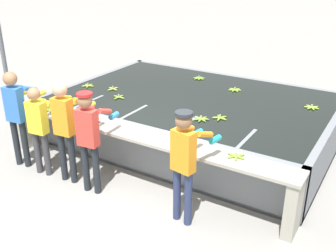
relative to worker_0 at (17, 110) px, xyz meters
name	(u,v)px	position (x,y,z in m)	size (l,w,h in m)	color
ground_plane	(128,187)	(2.07, 0.35, -1.05)	(80.00, 80.00, 0.00)	gray
wash_tank	(194,117)	(2.07, 2.63, -0.61)	(5.39, 3.69, 0.90)	gray
work_ledge	(135,146)	(2.07, 0.57, -0.39)	(5.39, 0.45, 0.90)	#A8A393
worker_0	(17,110)	(0.00, 0.00, 0.00)	(0.47, 0.74, 1.74)	#1E2328
worker_1	(39,124)	(0.55, -0.01, -0.13)	(0.46, 0.72, 1.56)	#38383D
worker_2	(65,123)	(1.10, 0.04, -0.01)	(0.44, 0.73, 1.73)	#1E2328
worker_3	(89,133)	(1.65, 0.00, -0.04)	(0.46, 0.74, 1.67)	#1E2328
worker_4	(185,157)	(3.28, 0.08, -0.03)	(0.48, 0.74, 1.68)	navy
banana_bunch_floating_0	(119,97)	(0.82, 1.77, -0.14)	(0.28, 0.28, 0.08)	#7FAD33
banana_bunch_floating_1	(199,78)	(1.58, 3.77, -0.14)	(0.28, 0.27, 0.08)	#75A333
banana_bunch_floating_2	(88,86)	(-0.21, 2.02, -0.14)	(0.28, 0.27, 0.08)	#8CB738
banana_bunch_floating_3	(220,118)	(3.00, 1.83, -0.14)	(0.28, 0.27, 0.08)	#7FAD33
banana_bunch_floating_4	(201,119)	(2.74, 1.62, -0.14)	(0.28, 0.28, 0.08)	#75A333
banana_bunch_floating_5	(312,107)	(4.23, 3.19, -0.14)	(0.28, 0.28, 0.08)	#8CB738
banana_bunch_floating_6	(235,90)	(2.61, 3.41, -0.14)	(0.28, 0.27, 0.08)	#8CB738
banana_bunch_floating_7	(113,89)	(0.39, 2.13, -0.14)	(0.28, 0.28, 0.08)	#93BC3D
banana_bunch_ledge_0	(236,156)	(3.79, 0.64, -0.13)	(0.28, 0.27, 0.08)	#7FAD33
banana_bunch_ledge_1	(49,110)	(0.18, 0.54, -0.13)	(0.28, 0.28, 0.08)	#75A333
knife_0	(101,122)	(1.37, 0.60, -0.14)	(0.35, 0.07, 0.02)	silver
knife_1	(71,119)	(0.80, 0.45, -0.14)	(0.19, 0.32, 0.02)	silver
support_post_left	(3,56)	(-1.55, 1.02, 0.55)	(0.09, 0.09, 3.20)	slate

